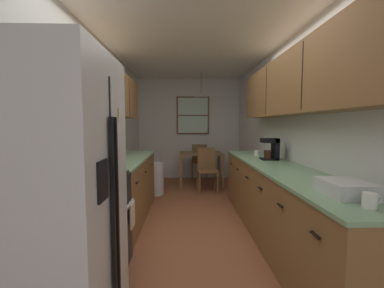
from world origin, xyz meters
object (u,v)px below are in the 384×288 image
at_px(trash_bin, 156,179).
at_px(coffee_maker, 272,149).
at_px(storage_canister, 105,162).
at_px(stove_range, 90,225).
at_px(microwave_over_range, 72,93).
at_px(dining_chair_far, 199,160).
at_px(mug_by_coffeemaker, 257,153).
at_px(dish_rack, 345,188).
at_px(dining_table, 201,158).
at_px(mug_spare, 370,201).
at_px(refrigerator, 51,204).
at_px(dining_chair_near, 207,168).
at_px(table_serving_bowl, 202,151).

xyz_separation_m(trash_bin, coffee_maker, (1.78, -1.48, 0.74)).
bearing_deg(coffee_maker, storage_canister, -162.87).
relative_size(stove_range, microwave_over_range, 1.76).
relative_size(microwave_over_range, storage_canister, 3.85).
height_order(dining_chair_far, coffee_maker, coffee_maker).
relative_size(trash_bin, coffee_maker, 2.12).
relative_size(trash_bin, mug_by_coffeemaker, 5.27).
height_order(mug_by_coffeemaker, dish_rack, dish_rack).
bearing_deg(dining_table, mug_spare, -80.54).
bearing_deg(mug_by_coffeemaker, refrigerator, -129.96).
relative_size(refrigerator, dining_chair_near, 2.02).
bearing_deg(dining_table, coffee_maker, -69.70).
height_order(dining_chair_near, trash_bin, dining_chair_near).
bearing_deg(trash_bin, microwave_over_range, -98.85).
bearing_deg(coffee_maker, mug_by_coffeemaker, 98.92).
bearing_deg(storage_canister, mug_spare, -34.53).
relative_size(refrigerator, mug_by_coffeemaker, 15.05).
bearing_deg(stove_range, coffee_maker, 28.83).
xyz_separation_m(dining_chair_far, dish_rack, (0.74, -4.51, 0.45)).
height_order(stove_range, table_serving_bowl, stove_range).
relative_size(dining_table, storage_canister, 5.98).
bearing_deg(mug_by_coffeemaker, dining_table, 112.91).
xyz_separation_m(coffee_maker, dish_rack, (-0.09, -1.71, -0.11)).
xyz_separation_m(dining_table, mug_by_coffeemaker, (0.76, -1.80, 0.32)).
relative_size(stove_range, mug_by_coffeemaker, 9.12).
distance_m(refrigerator, mug_spare, 1.89).
distance_m(stove_range, mug_by_coffeemaker, 2.60).
height_order(mug_by_coffeemaker, mug_spare, mug_spare).
relative_size(storage_canister, coffee_maker, 0.54).
distance_m(dining_chair_near, coffee_maker, 1.92).
xyz_separation_m(mug_by_coffeemaker, table_serving_bowl, (-0.73, 1.78, -0.17)).
height_order(stove_range, coffee_maker, coffee_maker).
bearing_deg(refrigerator, mug_spare, -3.35).
xyz_separation_m(refrigerator, coffee_maker, (2.01, 1.87, 0.15)).
bearing_deg(coffee_maker, table_serving_bowl, 109.87).
relative_size(refrigerator, coffee_maker, 6.06).
bearing_deg(mug_spare, dining_chair_near, 99.53).
bearing_deg(stove_range, table_serving_bowl, 69.33).
xyz_separation_m(dining_table, trash_bin, (-0.95, -0.76, -0.30)).
distance_m(dining_table, trash_bin, 1.25).
relative_size(dining_chair_near, mug_spare, 7.86).
bearing_deg(table_serving_bowl, dish_rack, -79.75).
bearing_deg(dish_rack, coffee_maker, 86.91).
bearing_deg(dining_chair_far, dining_table, -89.75).
distance_m(dining_chair_near, dining_chair_far, 1.13).
bearing_deg(dish_rack, stove_range, 163.97).
bearing_deg(microwave_over_range, trash_bin, 81.15).
distance_m(stove_range, storage_canister, 0.71).
xyz_separation_m(stove_range, trash_bin, (0.29, 2.62, -0.15)).
bearing_deg(trash_bin, dining_chair_far, 54.42).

